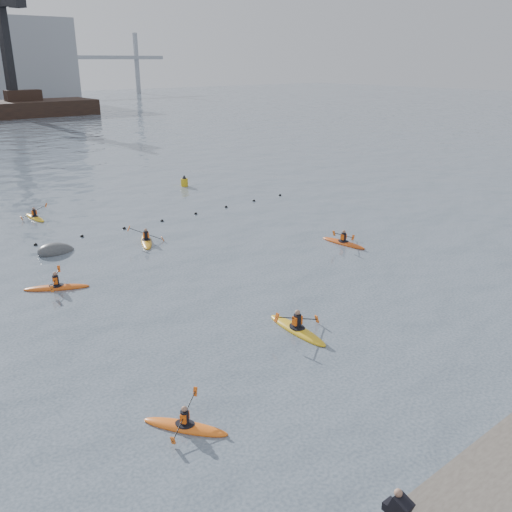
# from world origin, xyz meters

# --- Properties ---
(ground) EXTENTS (400.00, 400.00, 0.00)m
(ground) POSITION_xyz_m (0.00, 0.00, 0.00)
(ground) COLOR #35404E
(ground) RESTS_ON ground
(float_line) EXTENTS (33.24, 0.73, 0.24)m
(float_line) POSITION_xyz_m (-0.50, 22.53, 0.03)
(float_line) COLOR black
(float_line) RESTS_ON ground
(kayaker_0) EXTENTS (2.14, 2.72, 1.03)m
(kayaker_0) POSITION_xyz_m (-7.42, 1.02, 0.09)
(kayaker_0) COLOR orange
(kayaker_0) RESTS_ON ground
(kayaker_1) EXTENTS (2.48, 3.63, 1.32)m
(kayaker_1) POSITION_xyz_m (-0.10, 3.56, 0.11)
(kayaker_1) COLOR gold
(kayaker_1) RESTS_ON ground
(kayaker_2) EXTENTS (3.18, 2.21, 1.05)m
(kayaker_2) POSITION_xyz_m (-6.49, 14.82, 0.10)
(kayaker_2) COLOR #C44D12
(kayaker_2) RESTS_ON ground
(kayaker_3) EXTENTS (2.12, 3.25, 1.29)m
(kayaker_3) POSITION_xyz_m (0.78, 18.67, 0.10)
(kayaker_3) COLOR #C28416
(kayaker_3) RESTS_ON ground
(kayaker_4) EXTENTS (2.27, 3.34, 1.24)m
(kayaker_4) POSITION_xyz_m (10.40, 10.35, 0.10)
(kayaker_4) COLOR #BF4712
(kayaker_4) RESTS_ON ground
(kayaker_5) EXTENTS (2.08, 3.05, 1.10)m
(kayaker_5) POSITION_xyz_m (-2.93, 28.98, 0.09)
(kayaker_5) COLOR gold
(kayaker_5) RESTS_ON ground
(mooring_buoy) EXTENTS (2.74, 1.72, 1.66)m
(mooring_buoy) POSITION_xyz_m (-4.44, 20.42, 0.00)
(mooring_buoy) COLOR #3E4143
(mooring_buoy) RESTS_ON ground
(nav_buoy) EXTENTS (0.66, 0.66, 1.21)m
(nav_buoy) POSITION_xyz_m (11.59, 31.22, 0.37)
(nav_buoy) COLOR gold
(nav_buoy) RESTS_ON ground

